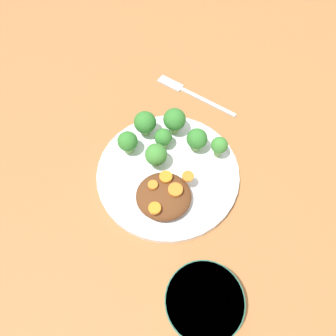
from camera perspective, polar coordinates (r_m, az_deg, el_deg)
ground_plane at (r=0.67m, az=0.00°, el=-1.29°), size 4.00×4.00×0.00m
plate at (r=0.66m, az=0.00°, el=-0.87°), size 0.29×0.29×0.02m
dip_bowl at (r=0.57m, az=6.24°, el=-22.26°), size 0.13×0.13×0.05m
stew_mound at (r=0.61m, az=-0.52°, el=-4.94°), size 0.10×0.10×0.03m
broccoli_floret_0 at (r=0.66m, az=5.06°, el=4.99°), size 0.04×0.04×0.05m
broccoli_floret_1 at (r=0.68m, az=-4.02°, el=7.88°), size 0.05×0.05×0.06m
broccoli_floret_2 at (r=0.67m, az=-0.84°, el=5.27°), size 0.04×0.04×0.05m
broccoli_floret_3 at (r=0.66m, az=8.91°, el=3.84°), size 0.03×0.03×0.05m
broccoli_floret_4 at (r=0.66m, az=-7.02°, el=4.52°), size 0.04×0.04×0.05m
broccoli_floret_5 at (r=0.63m, az=-2.08°, el=2.30°), size 0.04×0.04×0.06m
broccoli_floret_6 at (r=0.68m, az=1.56°, el=8.31°), size 0.05×0.05×0.06m
carrot_slice_0 at (r=0.60m, az=1.29°, el=-3.80°), size 0.03×0.03×0.01m
carrot_slice_1 at (r=0.58m, az=-2.33°, el=-7.01°), size 0.02×0.02×0.01m
carrot_slice_2 at (r=0.61m, az=-0.06°, el=-1.59°), size 0.02×0.02×0.01m
carrot_slice_3 at (r=0.60m, az=-2.66°, el=-2.98°), size 0.02×0.02×0.01m
carrot_slice_4 at (r=0.61m, az=3.50°, el=-1.48°), size 0.02×0.02×0.01m
fork at (r=0.80m, az=3.59°, el=13.10°), size 0.11×0.20×0.01m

